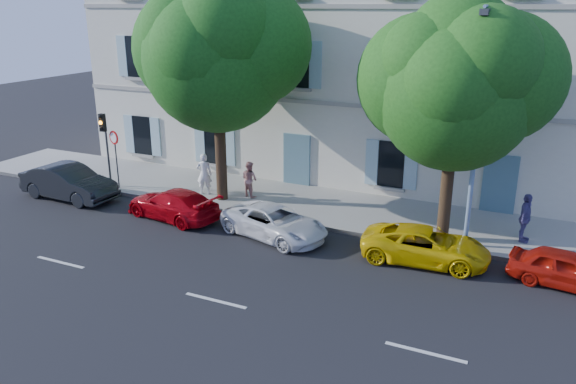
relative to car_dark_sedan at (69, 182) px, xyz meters
The scene contains 17 objects.
ground 10.59m from the car_dark_sedan, ahead, with size 90.00×90.00×0.00m, color black.
sidewalk 11.10m from the car_dark_sedan, 18.37° to the left, with size 36.00×4.50×0.15m, color #A09E96.
kerb 10.62m from the car_dark_sedan, ahead, with size 36.00×0.16×0.16m, color #9E998E.
building 14.96m from the car_dark_sedan, 41.31° to the left, with size 28.00×7.00×12.00m, color silver.
car_dark_sedan is the anchor object (origin of this frame).
car_red_coupe 5.53m from the car_dark_sedan, ahead, with size 1.67×4.10×1.19m, color #AF050E.
car_white_coupe 10.00m from the car_dark_sedan, ahead, with size 1.91×4.13×1.15m, color white.
car_yellow_supercar 15.41m from the car_dark_sedan, ahead, with size 1.91×4.14×1.15m, color #E4BD09.
car_red_hatchback 19.62m from the car_dark_sedan, ahead, with size 1.33×3.31×1.13m, color #AF150A.
tree_left 8.56m from the car_dark_sedan, 21.12° to the left, with size 5.89×5.89×9.13m.
tree_right 16.43m from the car_dark_sedan, ahead, with size 5.26×5.26×8.10m.
traffic_light 2.62m from the car_dark_sedan, 68.87° to the left, with size 0.26×0.38×3.36m.
road_sign 2.49m from the car_dark_sedan, 54.86° to the left, with size 0.60×0.19×2.64m.
street_lamp 17.00m from the car_dark_sedan, ahead, with size 0.26×1.68×7.93m.
pedestrian_a 5.90m from the car_dark_sedan, 26.72° to the left, with size 0.67×0.44×1.83m, color white.
pedestrian_b 7.88m from the car_dark_sedan, 23.86° to the left, with size 0.76×0.59×1.56m, color tan.
pedestrian_c 18.49m from the car_dark_sedan, ahead, with size 1.03×0.43×1.75m, color #514986.
Camera 1 is at (7.89, -16.08, 8.11)m, focal length 35.00 mm.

